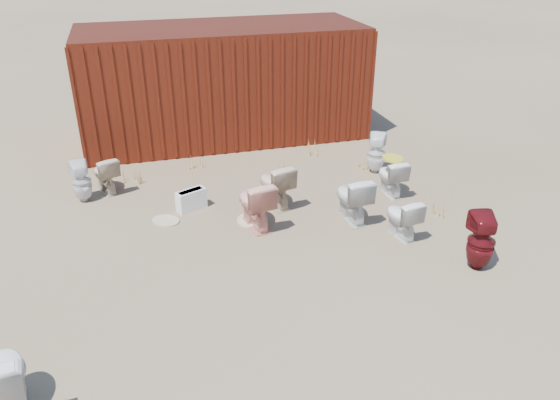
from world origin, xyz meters
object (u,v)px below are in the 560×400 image
object	(u,v)px
toilet_back_a	(81,182)
shipping_container	(223,82)
toilet_front_pink	(255,203)
toilet_back_beige_left	(105,174)
toilet_front_maroon	(481,242)
toilet_back_yellowlid	(391,177)
loose_tank	(191,200)
toilet_back_e	(376,153)
toilet_back_beige_right	(275,184)
toilet_front_c	(402,217)
toilet_front_a	(2,381)
toilet_front_e	(352,198)

from	to	relation	value
toilet_back_a	shipping_container	bearing A→B (deg)	-148.94
toilet_front_pink	toilet_back_beige_left	bearing A→B (deg)	-50.42
toilet_front_maroon	toilet_back_a	world-z (taller)	toilet_front_maroon
toilet_front_maroon	toilet_back_beige_left	size ratio (longest dim) A/B	1.25
toilet_back_yellowlid	loose_tank	xyz separation A→B (m)	(-3.47, 0.37, -0.16)
shipping_container	toilet_back_yellowlid	distance (m)	4.54
toilet_back_e	loose_tank	xyz separation A→B (m)	(-3.63, -0.60, -0.21)
toilet_back_a	toilet_front_pink	bearing A→B (deg)	137.19
toilet_back_beige_right	toilet_back_e	bearing A→B (deg)	-173.58
toilet_back_beige_left	toilet_front_pink	bearing A→B (deg)	118.79
toilet_front_c	toilet_back_e	size ratio (longest dim) A/B	0.86
toilet_front_a	toilet_front_c	size ratio (longest dim) A/B	1.28
toilet_back_yellowlid	toilet_back_e	size ratio (longest dim) A/B	0.87
toilet_front_a	toilet_back_e	xyz separation A→B (m)	(5.92, 4.43, -0.04)
toilet_front_a	toilet_back_e	bearing A→B (deg)	-151.63
toilet_back_beige_right	shipping_container	bearing A→B (deg)	-101.37
shipping_container	toilet_front_a	bearing A→B (deg)	-115.69
toilet_front_a	toilet_front_e	distance (m)	5.49
toilet_back_beige_right	loose_tank	distance (m)	1.43
shipping_container	toilet_back_beige_left	size ratio (longest dim) A/B	8.91
toilet_front_a	toilet_back_e	distance (m)	7.39
toilet_back_yellowlid	toilet_front_a	bearing A→B (deg)	29.37
toilet_front_e	toilet_back_e	bearing A→B (deg)	-129.28
shipping_container	toilet_back_e	bearing A→B (deg)	-50.27
toilet_front_c	toilet_front_e	world-z (taller)	toilet_front_e
toilet_front_a	toilet_front_c	bearing A→B (deg)	-167.00
toilet_front_pink	toilet_back_beige_right	size ratio (longest dim) A/B	1.05
toilet_front_c	toilet_front_maroon	xyz separation A→B (m)	(0.64, -1.07, 0.09)
toilet_front_e	loose_tank	distance (m)	2.68
toilet_front_maroon	toilet_back_beige_right	xyz separation A→B (m)	(-2.22, 2.60, -0.03)
shipping_container	toilet_front_c	size ratio (longest dim) A/B	9.08
toilet_front_maroon	loose_tank	bearing A→B (deg)	-25.74
shipping_container	toilet_front_c	xyz separation A→B (m)	(1.74, -5.25, -0.87)
toilet_front_a	toilet_front_c	distance (m)	5.65
toilet_front_pink	toilet_back_e	size ratio (longest dim) A/B	1.06
toilet_front_maroon	toilet_front_e	distance (m)	2.12
toilet_front_a	shipping_container	bearing A→B (deg)	-124.12
toilet_front_maroon	toilet_back_beige_right	world-z (taller)	toilet_front_maroon
toilet_front_a	toilet_front_maroon	distance (m)	5.99
toilet_back_a	loose_tank	world-z (taller)	toilet_back_a
toilet_front_pink	toilet_front_c	bearing A→B (deg)	146.78
toilet_front_a	toilet_back_e	world-z (taller)	toilet_front_a
toilet_front_c	toilet_front_e	size ratio (longest dim) A/B	0.84
toilet_front_a	loose_tank	xyz separation A→B (m)	(2.28, 3.83, -0.25)
toilet_front_e	toilet_front_pink	bearing A→B (deg)	-11.45
toilet_back_a	toilet_front_maroon	bearing A→B (deg)	135.23
toilet_front_a	toilet_front_maroon	xyz separation A→B (m)	(5.90, 1.00, -0.00)
toilet_front_pink	loose_tank	world-z (taller)	toilet_front_pink
shipping_container	toilet_back_a	size ratio (longest dim) A/B	8.26
shipping_container	toilet_back_beige_left	distance (m)	3.63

